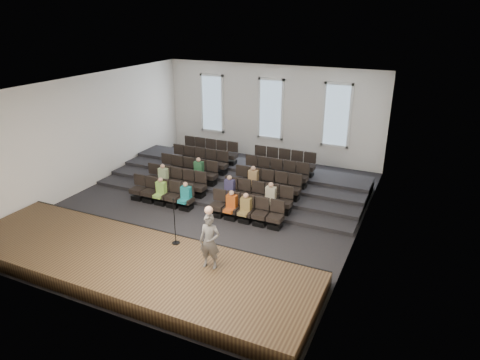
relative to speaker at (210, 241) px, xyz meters
name	(u,v)px	position (x,y,z in m)	size (l,w,h in m)	color
ground	(209,207)	(-2.55, 4.55, -1.35)	(14.00, 14.00, 0.00)	black
ceiling	(205,84)	(-2.55, 4.55, 3.66)	(12.00, 14.00, 0.02)	white
wall_back	(271,113)	(-2.55, 11.57, 1.15)	(12.00, 0.04, 5.00)	white
wall_front	(74,225)	(-2.55, -2.47, 1.15)	(12.00, 0.04, 5.00)	white
wall_left	(89,132)	(-8.57, 4.55, 1.15)	(0.04, 14.00, 5.00)	white
wall_right	(364,172)	(3.47, 4.55, 1.15)	(0.04, 14.00, 5.00)	white
stage	(130,263)	(-2.55, -0.55, -1.10)	(11.80, 3.60, 0.50)	#4E3A21
stage_lip	(163,238)	(-2.55, 1.22, -1.10)	(11.80, 0.06, 0.52)	black
risers	(241,177)	(-2.55, 7.72, -1.16)	(11.80, 4.80, 0.60)	black
seating_rows	(225,179)	(-2.55, 6.09, -0.67)	(6.80, 4.70, 1.67)	black
windows	(271,109)	(-2.55, 11.50, 1.35)	(8.44, 0.10, 3.24)	white
audience	(214,188)	(-2.40, 4.77, -0.56)	(5.45, 2.64, 1.10)	#88C34E
speaker	(210,241)	(0.00, 0.00, 0.00)	(0.62, 0.41, 1.70)	#565452
mic_stand	(175,230)	(-1.68, 0.74, -0.38)	(0.27, 0.27, 1.60)	black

